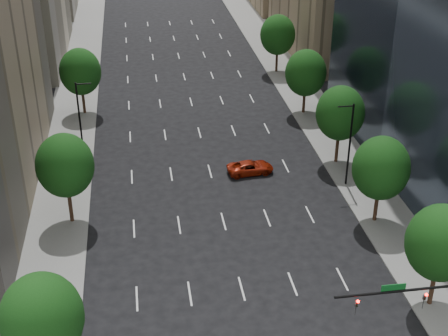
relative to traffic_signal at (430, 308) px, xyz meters
name	(u,v)px	position (x,y,z in m)	size (l,w,h in m)	color
sidewalk_left	(63,181)	(-26.03, 30.00, -5.10)	(6.00, 200.00, 0.15)	slate
sidewalk_right	(349,161)	(4.97, 30.00, -5.10)	(6.00, 200.00, 0.15)	slate
tree_right_1	(441,243)	(3.47, 6.00, 0.58)	(5.20, 5.20, 8.75)	#382316
tree_right_2	(381,168)	(3.47, 18.00, 0.43)	(5.20, 5.20, 8.61)	#382316
tree_right_3	(340,113)	(3.47, 30.00, 0.72)	(5.20, 5.20, 8.89)	#382316
tree_right_4	(306,73)	(3.47, 44.00, 0.29)	(5.20, 5.20, 8.46)	#382316
tree_right_5	(278,35)	(3.47, 60.00, 0.58)	(5.20, 5.20, 8.75)	#382316
tree_left_0	(42,318)	(-24.53, 2.00, 0.58)	(5.20, 5.20, 8.75)	#382316
tree_left_1	(65,166)	(-24.53, 22.00, 0.79)	(5.20, 5.20, 8.97)	#382316
tree_left_2	(80,72)	(-24.53, 48.00, 0.50)	(5.20, 5.20, 8.68)	#382316
streetlight_rn	(349,143)	(2.91, 25.00, -0.33)	(1.70, 0.20, 9.00)	black
streetlight_ln	(80,119)	(-23.96, 35.00, -0.33)	(1.70, 0.20, 9.00)	black
traffic_signal	(430,308)	(0.00, 0.00, 0.00)	(9.12, 0.40, 7.38)	black
car_red_far	(250,167)	(-6.31, 28.97, -4.49)	(2.27, 4.92, 1.37)	maroon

